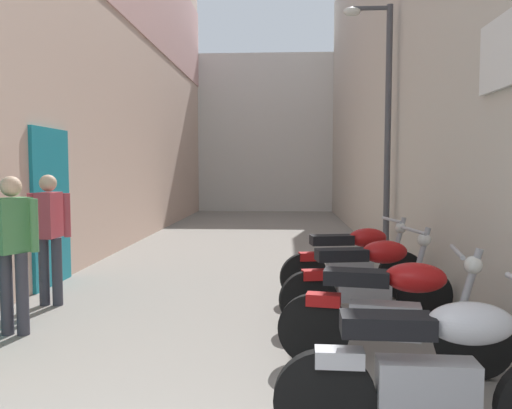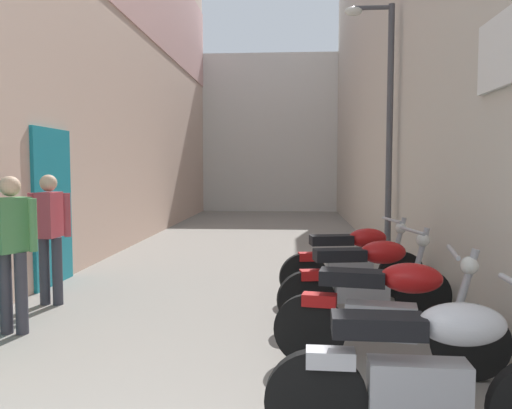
{
  "view_description": "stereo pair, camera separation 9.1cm",
  "coord_description": "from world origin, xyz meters",
  "px_view_note": "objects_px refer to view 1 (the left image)",
  "views": [
    {
      "loc": [
        0.73,
        -1.37,
        1.65
      ],
      "look_at": [
        0.36,
        5.39,
        1.17
      ],
      "focal_mm": 35.98,
      "sensor_mm": 36.0,
      "label": 1
    },
    {
      "loc": [
        0.82,
        -1.37,
        1.65
      ],
      "look_at": [
        0.36,
        5.39,
        1.17
      ],
      "focal_mm": 35.98,
      "sensor_mm": 36.0,
      "label": 2
    }
  ],
  "objects_px": {
    "pedestrian_further_down": "(49,230)",
    "motorcycle_nearest": "(438,371)",
    "motorcycle_second": "(393,311)",
    "street_lamp": "(382,115)",
    "motorcycle_third": "(368,279)",
    "motorcycle_fourth": "(354,260)",
    "pedestrian_mid_alley": "(13,243)"
  },
  "relations": [
    {
      "from": "motorcycle_third",
      "to": "street_lamp",
      "type": "xyz_separation_m",
      "value": [
        0.69,
        3.13,
        2.0
      ]
    },
    {
      "from": "motorcycle_nearest",
      "to": "motorcycle_second",
      "type": "xyz_separation_m",
      "value": [
        -0.0,
        1.22,
        0.0
      ]
    },
    {
      "from": "motorcycle_nearest",
      "to": "pedestrian_mid_alley",
      "type": "distance_m",
      "value": 4.06
    },
    {
      "from": "motorcycle_fourth",
      "to": "motorcycle_second",
      "type": "bearing_deg",
      "value": -90.0
    },
    {
      "from": "motorcycle_second",
      "to": "pedestrian_mid_alley",
      "type": "bearing_deg",
      "value": 168.29
    },
    {
      "from": "motorcycle_second",
      "to": "pedestrian_mid_alley",
      "type": "height_order",
      "value": "pedestrian_mid_alley"
    },
    {
      "from": "motorcycle_third",
      "to": "motorcycle_second",
      "type": "bearing_deg",
      "value": -90.0
    },
    {
      "from": "motorcycle_fourth",
      "to": "street_lamp",
      "type": "relative_size",
      "value": 0.43
    },
    {
      "from": "motorcycle_third",
      "to": "pedestrian_further_down",
      "type": "relative_size",
      "value": 1.17
    },
    {
      "from": "motorcycle_third",
      "to": "street_lamp",
      "type": "relative_size",
      "value": 0.43
    },
    {
      "from": "motorcycle_second",
      "to": "street_lamp",
      "type": "distance_m",
      "value": 4.81
    },
    {
      "from": "motorcycle_second",
      "to": "motorcycle_third",
      "type": "relative_size",
      "value": 1.0
    },
    {
      "from": "motorcycle_second",
      "to": "motorcycle_nearest",
      "type": "bearing_deg",
      "value": -89.99
    },
    {
      "from": "motorcycle_nearest",
      "to": "motorcycle_fourth",
      "type": "bearing_deg",
      "value": 90.0
    },
    {
      "from": "motorcycle_second",
      "to": "motorcycle_fourth",
      "type": "relative_size",
      "value": 1.0
    },
    {
      "from": "motorcycle_nearest",
      "to": "pedestrian_mid_alley",
      "type": "xyz_separation_m",
      "value": [
        -3.53,
        1.95,
        0.42
      ]
    },
    {
      "from": "motorcycle_nearest",
      "to": "pedestrian_mid_alley",
      "type": "height_order",
      "value": "pedestrian_mid_alley"
    },
    {
      "from": "motorcycle_third",
      "to": "motorcycle_fourth",
      "type": "xyz_separation_m",
      "value": [
        -0.0,
        1.09,
        0.0
      ]
    },
    {
      "from": "pedestrian_mid_alley",
      "to": "motorcycle_second",
      "type": "bearing_deg",
      "value": -11.71
    },
    {
      "from": "motorcycle_nearest",
      "to": "pedestrian_further_down",
      "type": "distance_m",
      "value": 4.78
    },
    {
      "from": "motorcycle_nearest",
      "to": "street_lamp",
      "type": "relative_size",
      "value": 0.44
    },
    {
      "from": "motorcycle_second",
      "to": "pedestrian_mid_alley",
      "type": "xyz_separation_m",
      "value": [
        -3.53,
        0.73,
        0.42
      ]
    },
    {
      "from": "pedestrian_mid_alley",
      "to": "street_lamp",
      "type": "relative_size",
      "value": 0.37
    },
    {
      "from": "motorcycle_third",
      "to": "pedestrian_further_down",
      "type": "distance_m",
      "value": 3.75
    },
    {
      "from": "motorcycle_nearest",
      "to": "street_lamp",
      "type": "bearing_deg",
      "value": 82.88
    },
    {
      "from": "pedestrian_further_down",
      "to": "motorcycle_nearest",
      "type": "bearing_deg",
      "value": -39.65
    },
    {
      "from": "motorcycle_third",
      "to": "motorcycle_fourth",
      "type": "distance_m",
      "value": 1.09
    },
    {
      "from": "motorcycle_nearest",
      "to": "motorcycle_third",
      "type": "height_order",
      "value": "same"
    },
    {
      "from": "motorcycle_nearest",
      "to": "pedestrian_further_down",
      "type": "xyz_separation_m",
      "value": [
        -3.67,
        3.04,
        0.42
      ]
    },
    {
      "from": "pedestrian_mid_alley",
      "to": "pedestrian_further_down",
      "type": "height_order",
      "value": "same"
    },
    {
      "from": "pedestrian_mid_alley",
      "to": "street_lamp",
      "type": "distance_m",
      "value": 5.76
    },
    {
      "from": "street_lamp",
      "to": "motorcycle_third",
      "type": "bearing_deg",
      "value": -102.46
    }
  ]
}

